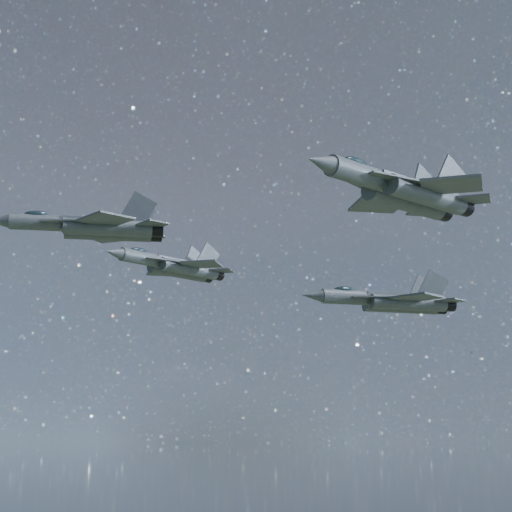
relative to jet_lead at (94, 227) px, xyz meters
name	(u,v)px	position (x,y,z in m)	size (l,w,h in m)	color
jet_lead	(94,227)	(0.00, 0.00, 0.00)	(15.68, 10.51, 3.97)	#363E44
jet_left	(175,266)	(17.34, 23.59, 2.54)	(17.73, 11.90, 4.48)	#363E44
jet_right	(404,191)	(20.71, -16.36, 1.80)	(19.35, 13.18, 4.86)	#363E44
jet_slot	(392,301)	(36.27, 6.13, -2.80)	(18.52, 12.66, 4.65)	#363E44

